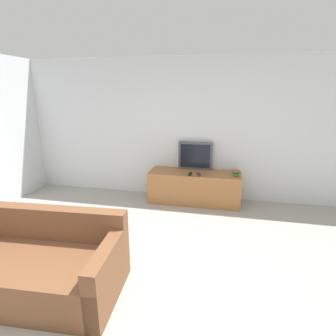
{
  "coord_description": "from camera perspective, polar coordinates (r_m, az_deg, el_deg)",
  "views": [
    {
      "loc": [
        0.76,
        -1.83,
        1.98
      ],
      "look_at": [
        -0.09,
        2.28,
        0.76
      ],
      "focal_mm": 28.0,
      "sensor_mm": 36.0,
      "label": 1
    }
  ],
  "objects": [
    {
      "name": "ground_plane",
      "position": [
        2.8,
        -8.78,
        -29.02
      ],
      "size": [
        14.0,
        14.0,
        0.0
      ],
      "primitive_type": "plane",
      "color": "#9E998E"
    },
    {
      "name": "wall_back",
      "position": [
        4.96,
        2.81,
        8.35
      ],
      "size": [
        9.0,
        0.06,
        2.6
      ],
      "color": "silver",
      "rests_on": "ground_plane"
    },
    {
      "name": "tv_stand",
      "position": [
        4.86,
        5.74,
        -4.19
      ],
      "size": [
        1.64,
        0.54,
        0.58
      ],
      "color": "#9E6638",
      "rests_on": "ground_plane"
    },
    {
      "name": "television",
      "position": [
        4.92,
        5.96,
        2.69
      ],
      "size": [
        0.63,
        0.09,
        0.51
      ],
      "color": "#4C4C51",
      "rests_on": "tv_stand"
    },
    {
      "name": "couch",
      "position": [
        3.22,
        -28.31,
        -18.06
      ],
      "size": [
        1.99,
        0.99,
        0.77
      ],
      "rotation": [
        0.0,
        0.0,
        0.06
      ],
      "color": "brown",
      "rests_on": "ground_plane"
    },
    {
      "name": "book_stack",
      "position": [
        4.72,
        14.57,
        -1.04
      ],
      "size": [
        0.14,
        0.21,
        0.09
      ],
      "color": "gold",
      "rests_on": "tv_stand"
    },
    {
      "name": "remote_on_stand",
      "position": [
        4.61,
        6.74,
        -1.42
      ],
      "size": [
        0.08,
        0.17,
        0.02
      ],
      "rotation": [
        0.0,
        0.0,
        0.23
      ],
      "color": "#2D2D2D",
      "rests_on": "tv_stand"
    },
    {
      "name": "remote_secondary",
      "position": [
        4.62,
        4.83,
        -1.34
      ],
      "size": [
        0.05,
        0.17,
        0.02
      ],
      "rotation": [
        0.0,
        0.0,
        -0.04
      ],
      "color": "black",
      "rests_on": "tv_stand"
    }
  ]
}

